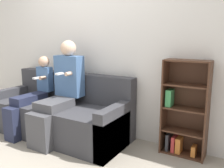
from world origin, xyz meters
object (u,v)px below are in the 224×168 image
Objects in this scene: couch at (60,114)px; child_seated at (31,96)px; bookshelf at (184,112)px; adult_seated at (60,90)px.

couch is 0.49m from child_seated.
couch is 1.81× the size of bookshelf.
couch is 1.53× the size of adult_seated.
adult_seated reaches higher than bookshelf.
child_seated is 2.09m from bookshelf.
adult_seated is 0.53m from child_seated.
couch is at bearing -169.23° from bookshelf.
child_seated is at bearing -166.72° from bookshelf.
adult_seated is 1.21× the size of child_seated.
adult_seated reaches higher than child_seated.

